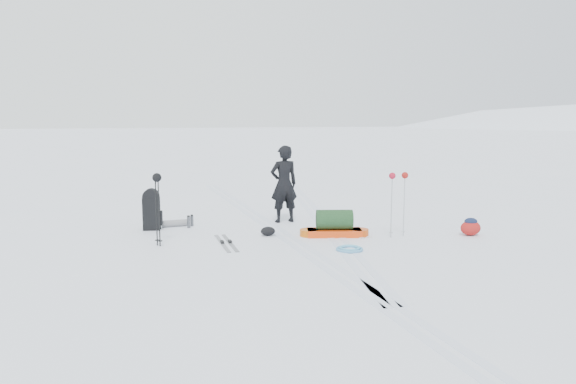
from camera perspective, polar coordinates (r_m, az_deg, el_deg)
name	(u,v)px	position (r m, az deg, el deg)	size (l,w,h in m)	color
ground	(283,235)	(12.29, -0.53, -4.37)	(200.00, 200.00, 0.00)	white
ski_tracks	(300,226)	(13.26, 1.18, -3.43)	(3.38, 17.97, 0.01)	silver
skier	(284,184)	(13.58, -0.42, 0.82)	(0.68, 0.45, 1.87)	black
pulk_sled	(334,226)	(12.18, 4.72, -3.45)	(1.55, 0.73, 0.57)	#E03E0D
expedition_rucksack	(154,211)	(13.14, -13.41, -1.85)	(1.02, 0.52, 0.94)	black
ski_poles_black	(157,186)	(11.36, -13.16, 0.55)	(0.18, 0.18, 1.46)	black
ski_poles_silver	(398,183)	(12.12, 11.16, 0.91)	(0.44, 0.17, 1.40)	#AAADB0
touring_skis_grey	(226,243)	(11.55, -6.31, -5.15)	(0.30, 1.61, 0.06)	gray
touring_skis_white	(344,230)	(12.78, 5.67, -3.86)	(0.71, 1.85, 0.07)	silver
rope_coil	(350,249)	(10.97, 6.27, -5.74)	(0.58, 0.58, 0.06)	#4F93C0
small_daypack	(471,227)	(12.82, 18.06, -3.39)	(0.47, 0.36, 0.39)	maroon
thermos_pair	(190,221)	(13.30, -9.90, -2.94)	(0.18, 0.30, 0.29)	#505157
stuff_sack	(268,231)	(12.18, -2.05, -4.01)	(0.36, 0.29, 0.20)	black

